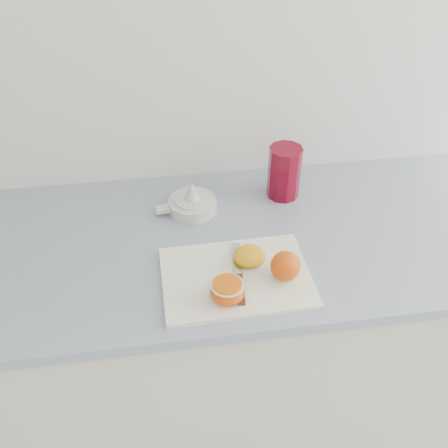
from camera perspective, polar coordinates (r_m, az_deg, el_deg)
name	(u,v)px	position (r m, az deg, el deg)	size (l,w,h in m)	color
counter	(256,339)	(1.63, 3.66, -12.95)	(2.46, 0.64, 0.89)	beige
cutting_board	(236,277)	(1.18, 1.40, -6.10)	(0.35, 0.25, 0.01)	white
whole_orange	(285,266)	(1.15, 7.04, -4.76)	(0.07, 0.07, 0.07)	#E04116
half_orange	(227,291)	(1.10, 0.38, -7.68)	(0.08, 0.08, 0.05)	#E04116
squeezed_shell	(250,256)	(1.20, 2.94, -3.63)	(0.08, 0.08, 0.03)	orange
paring_knife	(240,284)	(1.15, 1.80, -6.82)	(0.04, 0.20, 0.01)	#472B16
citrus_juicer	(192,203)	(1.37, -3.69, 2.44)	(0.17, 0.13, 0.09)	white
red_tumbler	(284,174)	(1.41, 6.87, 5.69)	(0.09, 0.09, 0.15)	maroon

